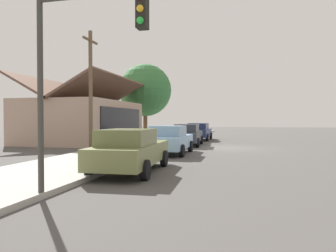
% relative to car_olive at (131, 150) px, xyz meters
% --- Properties ---
extents(ground_plane, '(120.00, 120.00, 0.00)m').
position_rel_car_olive_xyz_m(ground_plane, '(10.80, -2.83, -0.82)').
color(ground_plane, '#4C4947').
extents(sidewalk_curb, '(60.00, 4.20, 0.16)m').
position_rel_car_olive_xyz_m(sidewalk_curb, '(10.80, 2.77, -0.74)').
color(sidewalk_curb, '#A3A099').
rests_on(sidewalk_curb, ground).
extents(car_olive, '(4.96, 2.25, 1.59)m').
position_rel_car_olive_xyz_m(car_olive, '(0.00, 0.00, 0.00)').
color(car_olive, olive).
rests_on(car_olive, ground).
extents(car_skyblue, '(4.47, 2.07, 1.59)m').
position_rel_car_olive_xyz_m(car_skyblue, '(6.21, -0.02, -0.00)').
color(car_skyblue, '#8CB7E0').
rests_on(car_skyblue, ground).
extents(car_charcoal, '(4.81, 2.16, 1.59)m').
position_rel_car_olive_xyz_m(car_charcoal, '(12.00, 0.00, -0.00)').
color(car_charcoal, '#2D3035').
rests_on(car_charcoal, ground).
extents(car_navy, '(4.69, 2.12, 1.59)m').
position_rel_car_olive_xyz_m(car_navy, '(18.45, 0.06, -0.00)').
color(car_navy, navy).
rests_on(car_navy, ground).
extents(storefront_building, '(10.86, 7.29, 5.44)m').
position_rel_car_olive_xyz_m(storefront_building, '(13.33, 9.16, 1.06)').
color(storefront_building, tan).
rests_on(storefront_building, ground).
extents(shade_tree, '(5.60, 5.60, 7.88)m').
position_rel_car_olive_xyz_m(shade_tree, '(21.40, 6.27, 4.25)').
color(shade_tree, brown).
rests_on(shade_tree, ground).
extents(traffic_light_main, '(0.37, 2.79, 5.20)m').
position_rel_car_olive_xyz_m(traffic_light_main, '(-4.17, -0.29, 2.67)').
color(traffic_light_main, '#383833').
rests_on(traffic_light_main, ground).
extents(utility_pole_wooden, '(1.80, 0.24, 7.50)m').
position_rel_car_olive_xyz_m(utility_pole_wooden, '(7.29, 5.37, 3.11)').
color(utility_pole_wooden, brown).
rests_on(utility_pole_wooden, ground).
extents(fire_hydrant_red, '(0.22, 0.22, 0.71)m').
position_rel_car_olive_xyz_m(fire_hydrant_red, '(14.28, 1.37, -0.32)').
color(fire_hydrant_red, red).
rests_on(fire_hydrant_red, sidewalk_curb).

